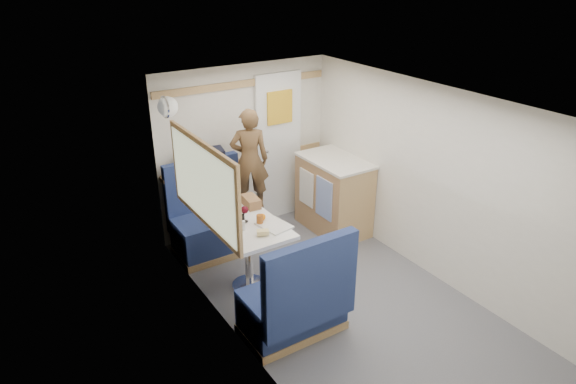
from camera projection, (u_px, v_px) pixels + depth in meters
floor at (361, 317)px, 4.82m from camera, size 4.50×4.50×0.00m
ceiling at (377, 110)px, 3.99m from camera, size 4.50×4.50×0.00m
wall_back at (245, 148)px, 6.13m from camera, size 2.20×0.02×2.00m
wall_left at (256, 260)px, 3.87m from camera, size 0.02×4.50×2.00m
wall_right at (456, 194)px, 4.94m from camera, size 0.02×4.50×2.00m
oak_trim_low at (246, 161)px, 6.18m from camera, size 2.15×0.02×0.08m
oak_trim_high at (244, 84)px, 5.79m from camera, size 2.15×0.02×0.08m
side_window at (203, 184)px, 4.54m from camera, size 0.04×1.30×0.72m
rear_door at (279, 145)px, 6.34m from camera, size 0.62×0.12×1.86m
dinette_table at (248, 238)px, 5.04m from camera, size 0.62×0.92×0.72m
bench_far at (213, 227)px, 5.81m from camera, size 0.90×0.59×1.05m
bench_near at (296, 306)px, 4.48m from camera, size 0.90×0.59×1.05m
ledge at (200, 172)px, 5.77m from camera, size 0.90×0.14×0.04m
dome_light at (168, 107)px, 5.01m from camera, size 0.20×0.20×0.20m
galley_counter at (334, 194)px, 6.21m from camera, size 0.57×0.92×0.92m
person at (249, 160)px, 5.68m from camera, size 0.50×0.43×1.17m
duffel_bag at (202, 160)px, 5.73m from camera, size 0.52×0.33×0.23m
tray at (274, 225)px, 4.94m from camera, size 0.30×0.36×0.02m
orange_fruit at (262, 217)px, 5.00m from camera, size 0.07×0.07×0.07m
cheese_block at (263, 232)px, 4.76m from camera, size 0.13×0.11×0.04m
wine_glass at (245, 210)px, 4.97m from camera, size 0.08×0.08×0.17m
tumbler_left at (239, 236)px, 4.64m from camera, size 0.07×0.07×0.12m
beer_glass at (260, 220)px, 4.95m from camera, size 0.07×0.07×0.10m
pepper_grinder at (243, 219)px, 4.98m from camera, size 0.04×0.04×0.09m
salt_grinder at (243, 225)px, 4.86m from camera, size 0.04×0.04×0.09m
bread_loaf at (251, 202)px, 5.32m from camera, size 0.16×0.26×0.10m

